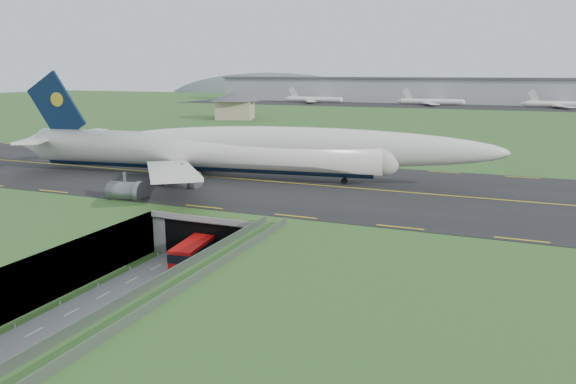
% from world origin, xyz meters
% --- Properties ---
extents(ground, '(900.00, 900.00, 0.00)m').
position_xyz_m(ground, '(0.00, 0.00, 0.00)').
color(ground, '#326026').
rests_on(ground, ground).
extents(airfield_deck, '(800.00, 800.00, 6.00)m').
position_xyz_m(airfield_deck, '(0.00, 0.00, 3.00)').
color(airfield_deck, gray).
rests_on(airfield_deck, ground).
extents(trench_road, '(12.00, 75.00, 0.20)m').
position_xyz_m(trench_road, '(0.00, -7.50, 0.10)').
color(trench_road, slate).
rests_on(trench_road, ground).
extents(taxiway, '(800.00, 44.00, 0.18)m').
position_xyz_m(taxiway, '(0.00, 33.00, 6.09)').
color(taxiway, black).
rests_on(taxiway, airfield_deck).
extents(tunnel_portal, '(17.00, 22.30, 6.00)m').
position_xyz_m(tunnel_portal, '(0.00, 16.71, 3.33)').
color(tunnel_portal, gray).
rests_on(tunnel_portal, ground).
extents(guideway, '(3.00, 53.00, 7.05)m').
position_xyz_m(guideway, '(11.00, -19.11, 5.32)').
color(guideway, '#A8A8A3').
rests_on(guideway, ground).
extents(jumbo_jet, '(92.46, 59.48, 19.83)m').
position_xyz_m(jumbo_jet, '(-8.19, 33.14, 11.33)').
color(jumbo_jet, silver).
rests_on(jumbo_jet, ground).
extents(shuttle_tram, '(4.25, 8.73, 3.40)m').
position_xyz_m(shuttle_tram, '(0.89, 4.11, 1.86)').
color(shuttle_tram, '#BD0D0C').
rests_on(shuttle_tram, ground).
extents(service_building, '(25.70, 25.70, 11.16)m').
position_xyz_m(service_building, '(-68.76, 149.09, 12.61)').
color(service_building, tan).
rests_on(service_building, ground).
extents(cargo_terminal, '(320.00, 67.00, 15.60)m').
position_xyz_m(cargo_terminal, '(-0.10, 299.41, 13.96)').
color(cargo_terminal, '#B2B2B2').
rests_on(cargo_terminal, ground).
extents(distant_hills, '(700.00, 91.00, 60.00)m').
position_xyz_m(distant_hills, '(64.38, 430.00, -4.00)').
color(distant_hills, '#4F5F5B').
rests_on(distant_hills, ground).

